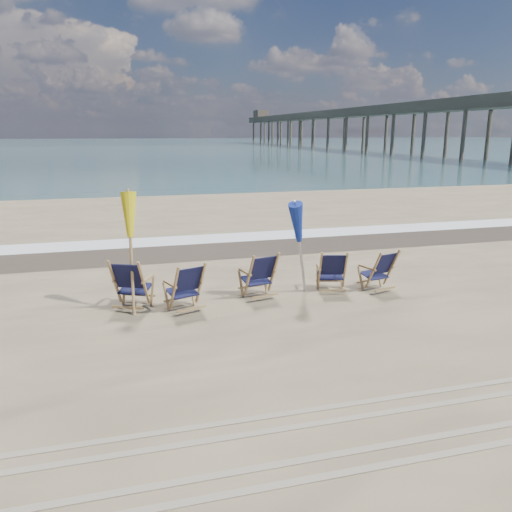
# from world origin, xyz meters

# --- Properties ---
(ocean) EXTENTS (400.00, 400.00, 0.00)m
(ocean) POSITION_xyz_m (0.00, 128.00, 0.00)
(ocean) COLOR #3E6267
(ocean) RESTS_ON ground
(surf_foam) EXTENTS (200.00, 1.40, 0.01)m
(surf_foam) POSITION_xyz_m (0.00, 8.30, 0.00)
(surf_foam) COLOR silver
(surf_foam) RESTS_ON ground
(wet_sand_strip) EXTENTS (200.00, 2.60, 0.00)m
(wet_sand_strip) POSITION_xyz_m (0.00, 6.80, 0.00)
(wet_sand_strip) COLOR #42362A
(wet_sand_strip) RESTS_ON ground
(tire_tracks) EXTENTS (80.00, 1.30, 0.01)m
(tire_tracks) POSITION_xyz_m (0.00, -2.80, 0.01)
(tire_tracks) COLOR gray
(tire_tracks) RESTS_ON ground
(beach_chair_0) EXTENTS (0.93, 0.97, 1.05)m
(beach_chair_0) POSITION_xyz_m (-2.29, 1.97, 0.53)
(beach_chair_0) COLOR #111333
(beach_chair_0) RESTS_ON ground
(beach_chair_1) EXTENTS (0.84, 0.89, 1.00)m
(beach_chair_1) POSITION_xyz_m (-1.22, 1.79, 0.50)
(beach_chair_1) COLOR #111333
(beach_chair_1) RESTS_ON ground
(beach_chair_2) EXTENTS (0.79, 0.85, 1.02)m
(beach_chair_2) POSITION_xyz_m (0.36, 2.13, 0.51)
(beach_chair_2) COLOR #111333
(beach_chair_2) RESTS_ON ground
(beach_chair_3) EXTENTS (0.76, 0.82, 0.96)m
(beach_chair_3) POSITION_xyz_m (1.92, 2.00, 0.48)
(beach_chair_3) COLOR #111333
(beach_chair_3) RESTS_ON ground
(beach_chair_4) EXTENTS (0.77, 0.82, 0.95)m
(beach_chair_4) POSITION_xyz_m (2.99, 1.93, 0.48)
(beach_chair_4) COLOR #111333
(beach_chair_4) RESTS_ON ground
(umbrella_yellow) EXTENTS (0.30, 0.30, 2.30)m
(umbrella_yellow) POSITION_xyz_m (-2.49, 2.03, 1.77)
(umbrella_yellow) COLOR #A57D4A
(umbrella_yellow) RESTS_ON ground
(umbrella_blue) EXTENTS (0.30, 0.30, 2.13)m
(umbrella_blue) POSITION_xyz_m (0.92, 2.06, 1.61)
(umbrella_blue) COLOR #A5A5AD
(umbrella_blue) RESTS_ON ground
(fishing_pier) EXTENTS (4.40, 140.00, 9.30)m
(fishing_pier) POSITION_xyz_m (38.00, 74.00, 4.65)
(fishing_pier) COLOR brown
(fishing_pier) RESTS_ON ground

